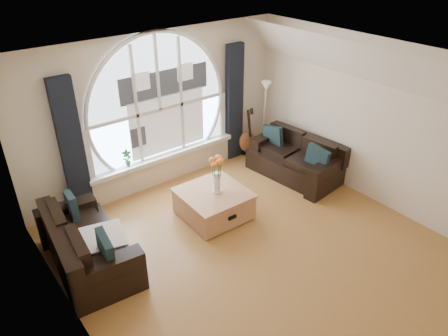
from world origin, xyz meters
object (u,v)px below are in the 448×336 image
potted_plant (127,158)px  vase_flowers (217,171)px  sofa_left (87,242)px  guitar (247,131)px  coffee_chest (214,203)px  sofa_right (295,157)px  floor_lamp (264,121)px

potted_plant → vase_flowers: bearing=-61.0°
sofa_left → potted_plant: size_ratio=5.57×
sofa_left → guitar: bearing=22.5°
coffee_chest → sofa_left: bearing=177.6°
sofa_left → sofa_right: sofa_left is taller
potted_plant → floor_lamp: bearing=-8.7°
sofa_left → floor_lamp: size_ratio=1.08×
vase_flowers → guitar: size_ratio=0.66×
coffee_chest → floor_lamp: (2.01, 1.01, 0.55)m
sofa_right → vase_flowers: vase_flowers is taller
sofa_right → guitar: (-0.16, 1.19, 0.13)m
coffee_chest → sofa_right: bearing=4.4°
vase_flowers → potted_plant: size_ratio=2.25×
sofa_right → coffee_chest: bearing=176.7°
potted_plant → guitar: bearing=-3.1°
guitar → floor_lamp: bearing=-45.7°
potted_plant → coffee_chest: bearing=-62.0°
sofa_left → guitar: guitar is taller
floor_lamp → potted_plant: 2.80m
sofa_right → potted_plant: size_ratio=5.49×
sofa_left → vase_flowers: (2.09, -0.16, 0.45)m
coffee_chest → potted_plant: size_ratio=3.25×
sofa_right → coffee_chest: sofa_right is taller
vase_flowers → floor_lamp: floor_lamp is taller
sofa_right → potted_plant: (-2.73, 1.33, 0.31)m
floor_lamp → potted_plant: (-2.77, 0.42, -0.09)m
guitar → potted_plant: 2.58m
vase_flowers → potted_plant: 1.68m
sofa_left → vase_flowers: size_ratio=2.48×
sofa_left → coffee_chest: size_ratio=1.71×
potted_plant → sofa_left: bearing=-134.6°
sofa_right → coffee_chest: 1.98m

